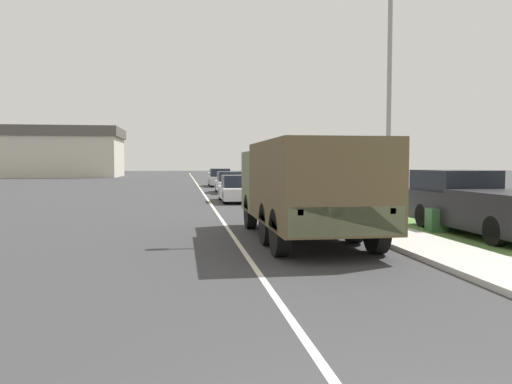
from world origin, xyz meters
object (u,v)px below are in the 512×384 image
object	(u,v)px
military_truck	(305,184)
car_nearest_ahead	(238,190)
pickup_truck	(479,204)
lamp_post	(384,66)
car_third_ahead	(220,178)
car_second_ahead	(229,183)

from	to	relation	value
military_truck	car_nearest_ahead	distance (m)	13.72
pickup_truck	lamp_post	size ratio (longest dim) A/B	0.68
pickup_truck	car_nearest_ahead	bearing A→B (deg)	112.97
car_nearest_ahead	pickup_truck	bearing A→B (deg)	-67.03
lamp_post	car_third_ahead	bearing A→B (deg)	95.03
pickup_truck	lamp_post	distance (m)	4.96
car_nearest_ahead	pickup_truck	size ratio (longest dim) A/B	0.80
military_truck	car_nearest_ahead	world-z (taller)	military_truck
military_truck	car_third_ahead	size ratio (longest dim) A/B	1.49
car_second_ahead	pickup_truck	distance (m)	22.10
military_truck	pickup_truck	bearing A→B (deg)	4.02
military_truck	pickup_truck	distance (m)	5.41
car_nearest_ahead	lamp_post	size ratio (longest dim) A/B	0.54
military_truck	car_third_ahead	distance (m)	31.58
car_third_ahead	military_truck	bearing A→B (deg)	-90.07
military_truck	car_third_ahead	world-z (taller)	military_truck
car_nearest_ahead	pickup_truck	world-z (taller)	pickup_truck
car_second_ahead	lamp_post	xyz separation A→B (m)	(2.75, -20.55, 4.32)
military_truck	car_second_ahead	distance (m)	21.82
military_truck	pickup_truck	size ratio (longest dim) A/B	1.27
car_third_ahead	lamp_post	distance (m)	30.74
car_second_ahead	lamp_post	bearing A→B (deg)	-82.39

